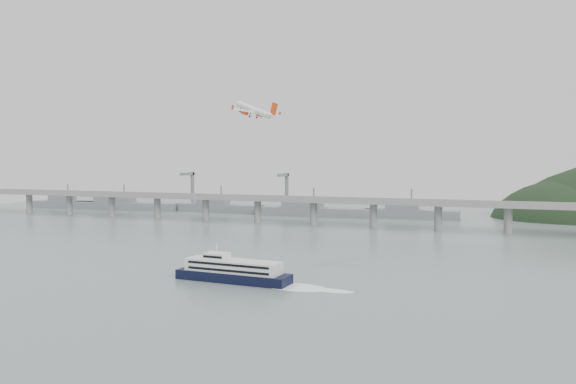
% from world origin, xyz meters
% --- Properties ---
extents(ground, '(900.00, 900.00, 0.00)m').
position_xyz_m(ground, '(0.00, 0.00, 0.00)').
color(ground, slate).
rests_on(ground, ground).
extents(bridge, '(800.00, 22.00, 23.90)m').
position_xyz_m(bridge, '(-1.15, 200.00, 17.65)').
color(bridge, gray).
rests_on(bridge, ground).
extents(distant_fleet, '(453.00, 60.90, 40.00)m').
position_xyz_m(distant_fleet, '(-155.36, 265.08, 6.22)').
color(distant_fleet, slate).
rests_on(distant_fleet, ground).
extents(ferry, '(87.65, 18.23, 16.52)m').
position_xyz_m(ferry, '(-0.38, -16.08, 4.48)').
color(ferry, black).
rests_on(ferry, ground).
extents(airliner, '(37.73, 35.90, 15.28)m').
position_xyz_m(airliner, '(-29.24, 76.00, 84.17)').
color(airliner, white).
rests_on(airliner, ground).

